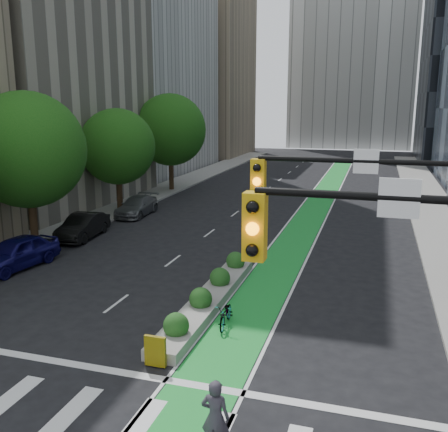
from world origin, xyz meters
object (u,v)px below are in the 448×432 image
Objects in this scene: median_planter at (209,296)px; cyclist at (215,417)px; parked_car_left_far at (137,206)px; bicycle at (226,314)px; parked_car_left_near at (16,253)px; parked_car_left_mid at (83,226)px.

cyclist reaches higher than median_planter.
parked_car_left_far is at bearing 126.15° from median_planter.
bicycle is 12.38m from parked_car_left_near.
median_planter is 17.80m from parked_car_left_far.
parked_car_left_near is 12.80m from parked_car_left_far.
parked_car_left_near reaches higher than parked_car_left_far.
bicycle is (1.23, -1.71, 0.08)m from median_planter.
parked_car_left_near is 0.99× the size of parked_car_left_far.
parked_car_left_far is at bearing -59.76° from cyclist.
parked_car_left_mid is at bearing -94.13° from parked_car_left_far.
parked_car_left_near is 1.03× the size of parked_car_left_mid.
bicycle is 0.37× the size of parked_car_left_near.
parked_car_left_far reaches higher than bicycle.
bicycle is at bearing -7.95° from parked_car_left_near.
cyclist is at bearing -54.80° from parked_car_left_mid.
bicycle is 0.38× the size of parked_car_left_mid.
parked_car_left_near is at bearing -36.50° from cyclist.
bicycle is at bearing -75.61° from cyclist.
median_planter is 5.90× the size of bicycle.
cyclist reaches higher than parked_car_left_far.
cyclist is at bearing -70.38° from median_planter.
parked_car_left_near is (-10.70, 1.58, 0.43)m from median_planter.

